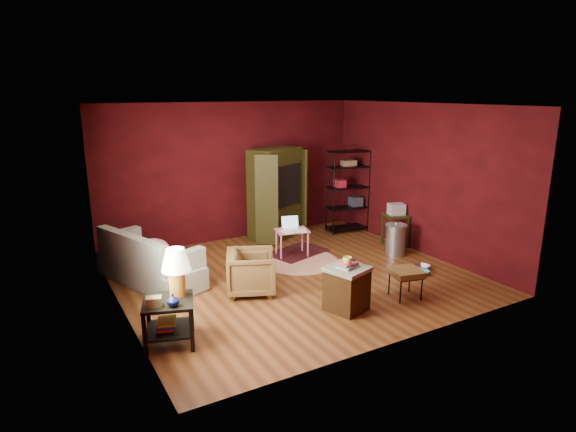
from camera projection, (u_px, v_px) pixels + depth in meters
name	position (u px, v px, depth m)	size (l,w,h in m)	color
room	(292.00, 195.00, 7.66)	(5.54, 5.04, 2.84)	brown
sofa	(150.00, 260.00, 7.70)	(1.98, 0.58, 0.78)	gray
armchair	(251.00, 270.00, 7.32)	(0.71, 0.67, 0.73)	black
pet_bowl_steel	(423.00, 262.00, 8.36)	(0.26, 0.06, 0.26)	#B6B9BD
pet_bowl_turquoise	(423.00, 268.00, 8.10)	(0.23, 0.07, 0.23)	#25A6AF
vase	(173.00, 300.00, 5.62)	(0.15, 0.16, 0.15)	#0E1346
mug	(348.00, 259.00, 6.58)	(0.12, 0.10, 0.12)	#FFF87C
side_table	(172.00, 287.00, 5.82)	(0.75, 0.75, 1.18)	black
sofa_cushions	(147.00, 261.00, 7.66)	(1.34, 2.03, 0.79)	gray
hamper	(347.00, 288.00, 6.75)	(0.65, 0.65, 0.74)	#3A220D
footstool	(406.00, 273.00, 7.14)	(0.52, 0.52, 0.44)	black
rug_round	(299.00, 261.00, 8.75)	(1.48, 1.48, 0.01)	beige
rug_oriental	(297.00, 252.00, 9.20)	(1.27, 1.02, 0.01)	#4A1319
laptop_desk	(292.00, 232.00, 8.94)	(0.67, 0.57, 0.74)	pink
tv_armoire	(276.00, 192.00, 9.93)	(1.37, 1.12, 1.88)	#302C0D
wire_shelving	(348.00, 188.00, 10.37)	(0.92, 0.51, 1.78)	black
small_stand	(396.00, 214.00, 9.48)	(0.54, 0.54, 0.86)	#302C0D
trash_can	(396.00, 240.00, 9.02)	(0.45, 0.45, 0.64)	#AEB3B6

